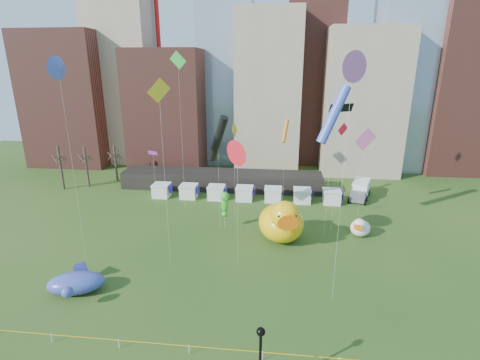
# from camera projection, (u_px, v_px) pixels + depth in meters

# --- Properties ---
(ground) EXTENTS (160.00, 160.00, 0.00)m
(ground) POSITION_uv_depth(u_px,v_px,m) (189.00, 354.00, 29.63)
(ground) COLOR #204816
(ground) RESTS_ON ground
(skyline) EXTENTS (101.00, 23.00, 68.00)m
(skyline) POSITION_uv_depth(u_px,v_px,m) (261.00, 71.00, 80.71)
(skyline) COLOR brown
(skyline) RESTS_ON ground
(pavilion) EXTENTS (38.00, 6.00, 3.20)m
(pavilion) POSITION_uv_depth(u_px,v_px,m) (222.00, 180.00, 69.34)
(pavilion) COLOR black
(pavilion) RESTS_ON ground
(vendor_tents) EXTENTS (33.24, 2.80, 2.40)m
(vendor_tents) POSITION_uv_depth(u_px,v_px,m) (245.00, 194.00, 63.28)
(vendor_tents) COLOR white
(vendor_tents) RESTS_ON ground
(bare_trees) EXTENTS (8.44, 6.44, 8.50)m
(bare_trees) POSITION_uv_depth(u_px,v_px,m) (87.00, 166.00, 69.96)
(bare_trees) COLOR #382B21
(bare_trees) RESTS_ON ground
(caution_tape) EXTENTS (50.00, 0.06, 0.90)m
(caution_tape) POSITION_uv_depth(u_px,v_px,m) (189.00, 347.00, 29.42)
(caution_tape) COLOR white
(caution_tape) RESTS_ON ground
(big_duck) EXTENTS (7.28, 8.84, 6.38)m
(big_duck) POSITION_uv_depth(u_px,v_px,m) (282.00, 221.00, 47.77)
(big_duck) COLOR yellow
(big_duck) RESTS_ON ground
(small_duck) EXTENTS (3.68, 4.07, 2.84)m
(small_duck) POSITION_uv_depth(u_px,v_px,m) (360.00, 227.00, 49.76)
(small_duck) COLOR white
(small_duck) RESTS_ON ground
(seahorse_green) EXTENTS (1.59, 1.82, 5.62)m
(seahorse_green) POSITION_uv_depth(u_px,v_px,m) (224.00, 202.00, 51.24)
(seahorse_green) COLOR silver
(seahorse_green) RESTS_ON ground
(seahorse_purple) EXTENTS (1.22, 1.53, 4.85)m
(seahorse_purple) POSITION_uv_depth(u_px,v_px,m) (286.00, 212.00, 49.77)
(seahorse_purple) COLOR silver
(seahorse_purple) RESTS_ON ground
(whale_inflatable) EXTENTS (6.37, 7.30, 2.53)m
(whale_inflatable) POSITION_uv_depth(u_px,v_px,m) (76.00, 282.00, 37.52)
(whale_inflatable) COLOR #51389B
(whale_inflatable) RESTS_ON ground
(lamppost) EXTENTS (0.62, 0.62, 5.94)m
(lamppost) POSITION_uv_depth(u_px,v_px,m) (260.00, 354.00, 24.87)
(lamppost) COLOR black
(lamppost) RESTS_ON footpath
(box_truck) EXTENTS (4.71, 7.48, 2.99)m
(box_truck) POSITION_uv_depth(u_px,v_px,m) (360.00, 190.00, 64.18)
(box_truck) COLOR white
(box_truck) RESTS_ON ground
(kite_0) EXTENTS (1.94, 2.45, 14.95)m
(kite_0) POSITION_uv_depth(u_px,v_px,m) (237.00, 153.00, 39.17)
(kite_0) COLOR silver
(kite_0) RESTS_ON ground
(kite_1) EXTENTS (3.38, 1.13, 13.93)m
(kite_1) POSITION_uv_depth(u_px,v_px,m) (365.00, 140.00, 53.57)
(kite_1) COLOR silver
(kite_1) RESTS_ON ground
(kite_2) EXTENTS (3.68, 3.36, 16.45)m
(kite_2) POSITION_uv_depth(u_px,v_px,m) (218.00, 139.00, 48.66)
(kite_2) COLOR silver
(kite_2) RESTS_ON ground
(kite_3) EXTENTS (2.59, 0.45, 24.67)m
(kite_3) POSITION_uv_depth(u_px,v_px,m) (178.00, 65.00, 52.32)
(kite_3) COLOR silver
(kite_3) RESTS_ON ground
(kite_4) EXTENTS (0.44, 2.27, 15.20)m
(kite_4) POSITION_uv_depth(u_px,v_px,m) (235.00, 132.00, 50.22)
(kite_4) COLOR silver
(kite_4) RESTS_ON ground
(kite_5) EXTENTS (0.45, 2.43, 23.59)m
(kite_5) POSITION_uv_depth(u_px,v_px,m) (58.00, 68.00, 37.36)
(kite_5) COLOR silver
(kite_5) RESTS_ON ground
(kite_6) EXTENTS (1.23, 2.08, 14.81)m
(kite_6) POSITION_uv_depth(u_px,v_px,m) (285.00, 131.00, 54.75)
(kite_6) COLOR silver
(kite_6) RESTS_ON ground
(kite_7) EXTENTS (1.75, 0.98, 9.96)m
(kite_7) POSITION_uv_depth(u_px,v_px,m) (153.00, 154.00, 55.83)
(kite_7) COLOR silver
(kite_7) RESTS_ON ground
(kite_8) EXTENTS (1.67, 1.04, 14.43)m
(kite_8) POSITION_uv_depth(u_px,v_px,m) (343.00, 132.00, 54.42)
(kite_8) COLOR silver
(kite_8) RESTS_ON ground
(kite_9) EXTENTS (1.94, 2.22, 23.84)m
(kite_9) POSITION_uv_depth(u_px,v_px,m) (353.00, 67.00, 29.95)
(kite_9) COLOR silver
(kite_9) RESTS_ON ground
(kite_10) EXTENTS (3.31, 2.09, 18.01)m
(kite_10) POSITION_uv_depth(u_px,v_px,m) (341.00, 109.00, 45.84)
(kite_10) COLOR silver
(kite_10) RESTS_ON ground
(kite_11) EXTENTS (2.39, 1.47, 23.18)m
(kite_11) POSITION_uv_depth(u_px,v_px,m) (352.00, 66.00, 53.19)
(kite_11) COLOR silver
(kite_11) RESTS_ON ground
(kite_12) EXTENTS (1.91, 1.67, 21.44)m
(kite_12) POSITION_uv_depth(u_px,v_px,m) (159.00, 96.00, 36.75)
(kite_12) COLOR silver
(kite_12) RESTS_ON ground
(kite_13) EXTENTS (4.46, 3.11, 20.42)m
(kite_13) POSITION_uv_depth(u_px,v_px,m) (334.00, 115.00, 45.24)
(kite_13) COLOR silver
(kite_13) RESTS_ON ground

